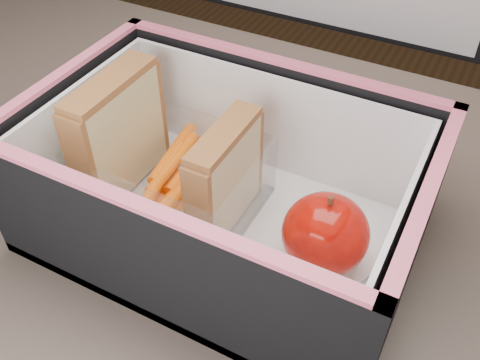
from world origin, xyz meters
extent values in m
cube|color=brown|center=(0.00, 0.00, 0.73)|extent=(1.20, 0.80, 0.03)
cube|color=#382D26|center=(-0.55, 0.35, 0.36)|extent=(0.05, 0.05, 0.72)
cube|color=#D9C282|center=(-0.11, 0.03, 0.82)|extent=(0.01, 0.10, 0.11)
cube|color=#B05E60|center=(-0.10, 0.03, 0.82)|extent=(0.01, 0.10, 0.10)
cube|color=#D9C282|center=(-0.09, 0.03, 0.82)|extent=(0.01, 0.10, 0.11)
cube|color=brown|center=(-0.10, 0.03, 0.88)|extent=(0.03, 0.11, 0.01)
cube|color=#D9C282|center=(0.00, 0.03, 0.82)|extent=(0.01, 0.09, 0.09)
cube|color=#B05E60|center=(0.01, 0.03, 0.81)|extent=(0.01, 0.09, 0.09)
cube|color=#D9C282|center=(0.02, 0.03, 0.82)|extent=(0.01, 0.09, 0.09)
cube|color=brown|center=(0.01, 0.03, 0.87)|extent=(0.03, 0.09, 0.01)
cylinder|color=#FF5500|center=(-0.05, 0.01, 0.77)|extent=(0.03, 0.09, 0.01)
cylinder|color=#FF5500|center=(-0.03, 0.00, 0.79)|extent=(0.02, 0.09, 0.01)
cylinder|color=#FF5500|center=(-0.06, 0.03, 0.80)|extent=(0.03, 0.09, 0.01)
cylinder|color=#FF5500|center=(-0.05, 0.04, 0.77)|extent=(0.02, 0.09, 0.01)
cylinder|color=#FF5500|center=(-0.04, 0.02, 0.79)|extent=(0.02, 0.09, 0.01)
cylinder|color=#FF5500|center=(-0.06, 0.06, 0.80)|extent=(0.02, 0.09, 0.01)
cylinder|color=#FF5500|center=(-0.06, 0.01, 0.77)|extent=(0.03, 0.09, 0.01)
cylinder|color=#FF5500|center=(-0.05, 0.07, 0.79)|extent=(0.02, 0.09, 0.01)
cylinder|color=#FF5500|center=(-0.06, 0.05, 0.80)|extent=(0.02, 0.09, 0.01)
cylinder|color=#FF5500|center=(-0.03, 0.02, 0.77)|extent=(0.02, 0.09, 0.01)
cube|color=white|center=(0.11, 0.03, 0.77)|extent=(0.09, 0.09, 0.01)
ellipsoid|color=#800605|center=(0.11, 0.02, 0.81)|extent=(0.09, 0.09, 0.07)
cylinder|color=#4E301B|center=(0.11, 0.02, 0.84)|extent=(0.01, 0.01, 0.01)
camera|label=1|loc=(0.18, -0.27, 1.13)|focal=40.00mm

